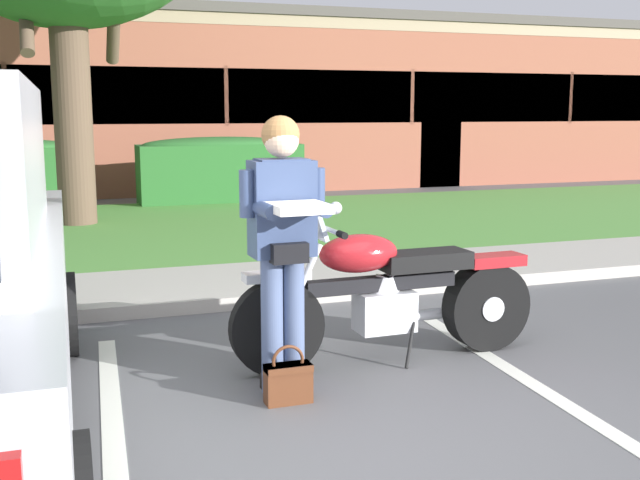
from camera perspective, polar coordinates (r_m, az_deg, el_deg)
name	(u,v)px	position (r m, az deg, el deg)	size (l,w,h in m)	color
ground_plane	(399,444)	(4.24, 5.80, -14.71)	(140.00, 140.00, 0.00)	#565659
curb_strip	(254,300)	(6.96, -4.86, -4.41)	(60.00, 0.20, 0.12)	#ADA89E
concrete_walk	(233,282)	(7.77, -6.42, -3.10)	(60.00, 1.50, 0.08)	#ADA89E
grass_lawn	(175,229)	(11.41, -10.62, 0.83)	(60.00, 6.03, 0.06)	#518E3D
stall_stripe_0	(115,468)	(4.09, -14.82, -15.89)	(0.12, 4.40, 0.01)	silver
stall_stripe_1	(563,403)	(4.97, 17.45, -11.33)	(0.12, 4.40, 0.01)	silver
motorcycle	(398,292)	(5.42, 5.72, -3.79)	(2.24, 0.82, 1.26)	black
rider_person	(283,232)	(4.68, -2.72, 0.57)	(0.54, 0.60, 1.70)	black
handbag	(288,380)	(4.71, -2.36, -10.22)	(0.28, 0.13, 0.36)	#562D19
hedge_left	(6,174)	(14.16, -22.08, 4.50)	(2.48, 0.90, 1.24)	#286028
hedge_center_left	(220,169)	(14.44, -7.35, 5.21)	(2.98, 0.90, 1.24)	#286028
brick_building	(183,102)	(21.30, -10.06, 9.96)	(24.57, 10.99, 3.83)	#93513D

